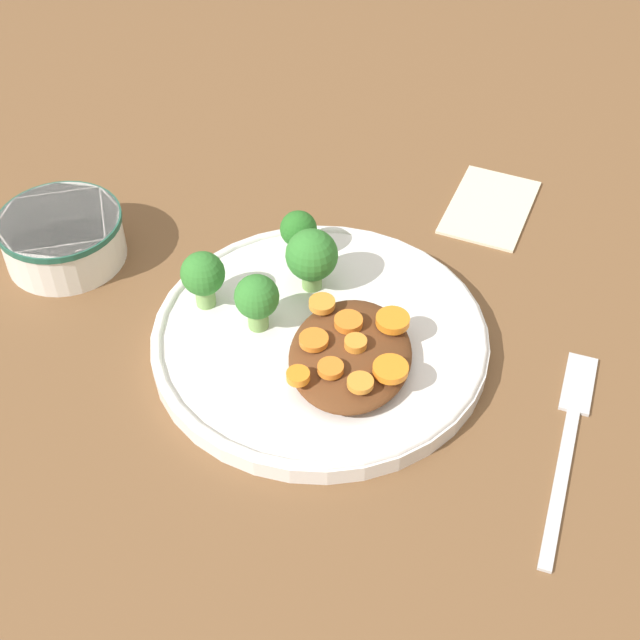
{
  "coord_description": "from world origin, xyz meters",
  "views": [
    {
      "loc": [
        0.51,
        0.08,
        0.55
      ],
      "look_at": [
        0.0,
        0.0,
        0.03
      ],
      "focal_mm": 50.0,
      "sensor_mm": 36.0,
      "label": 1
    }
  ],
  "objects_px": {
    "plate": "(320,337)",
    "dip_bowl": "(62,235)",
    "fork": "(570,430)",
    "napkin": "(490,206)"
  },
  "relations": [
    {
      "from": "fork",
      "to": "napkin",
      "type": "bearing_deg",
      "value": 23.88
    },
    {
      "from": "dip_bowl",
      "to": "fork",
      "type": "height_order",
      "value": "dip_bowl"
    },
    {
      "from": "fork",
      "to": "napkin",
      "type": "relative_size",
      "value": 1.57
    },
    {
      "from": "plate",
      "to": "dip_bowl",
      "type": "relative_size",
      "value": 2.49
    },
    {
      "from": "plate",
      "to": "fork",
      "type": "xyz_separation_m",
      "value": [
        0.06,
        0.21,
        -0.01
      ]
    },
    {
      "from": "dip_bowl",
      "to": "napkin",
      "type": "distance_m",
      "value": 0.41
    },
    {
      "from": "plate",
      "to": "dip_bowl",
      "type": "height_order",
      "value": "dip_bowl"
    },
    {
      "from": "plate",
      "to": "napkin",
      "type": "bearing_deg",
      "value": 147.18
    },
    {
      "from": "dip_bowl",
      "to": "plate",
      "type": "bearing_deg",
      "value": 73.26
    },
    {
      "from": "fork",
      "to": "napkin",
      "type": "distance_m",
      "value": 0.28
    }
  ]
}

